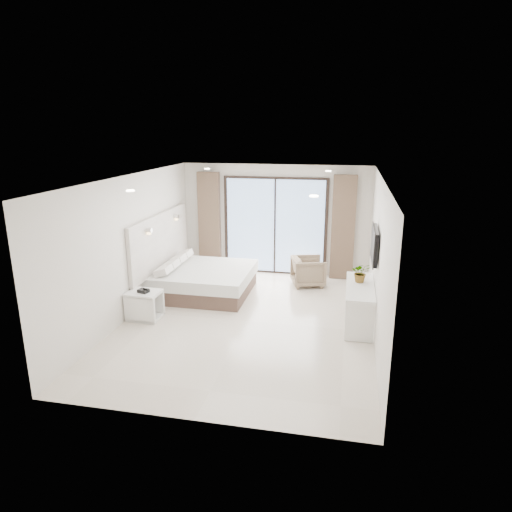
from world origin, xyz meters
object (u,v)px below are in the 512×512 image
object	(u,v)px
nightstand	(145,305)
console_desk	(360,296)
armchair	(308,270)
bed	(204,280)

from	to	relation	value
nightstand	console_desk	distance (m)	4.05
nightstand	armchair	size ratio (longest dim) A/B	0.84
bed	armchair	world-z (taller)	armchair
bed	nightstand	bearing A→B (deg)	-113.06
console_desk	armchair	size ratio (longest dim) A/B	2.21
nightstand	armchair	world-z (taller)	armchair
console_desk	armchair	bearing A→B (deg)	119.07
console_desk	nightstand	bearing A→B (deg)	-172.09
console_desk	armchair	distance (m)	2.32
bed	armchair	xyz separation A→B (m)	(2.21, 1.01, 0.07)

